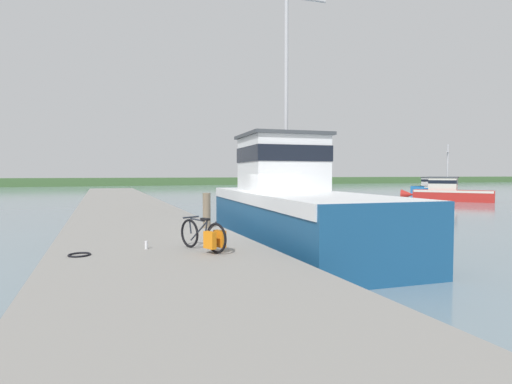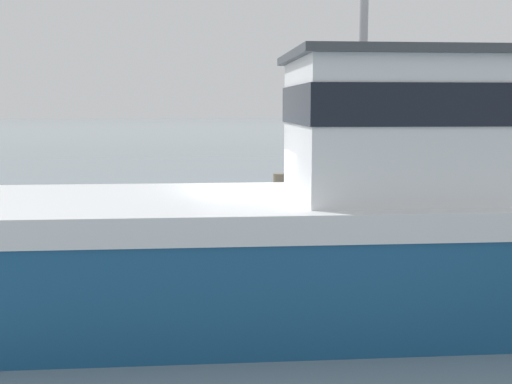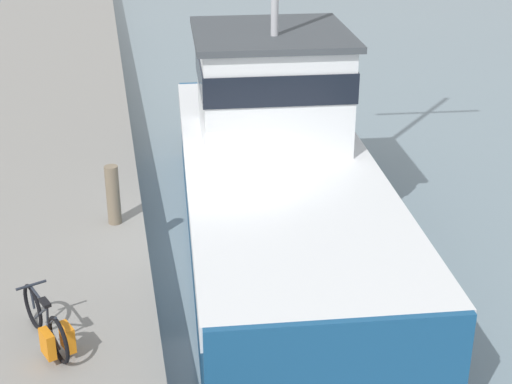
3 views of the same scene
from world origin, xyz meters
name	(u,v)px [view 3 (image 3 of 3)]	position (x,y,z in m)	size (l,w,h in m)	color
ground_plane	(216,262)	(0.00, 0.00, 0.00)	(320.00, 320.00, 0.00)	gray
dock_pier	(9,263)	(-3.73, 0.00, 0.37)	(4.91, 80.00, 0.75)	gray
fishing_boat_main	(275,171)	(1.31, 0.82, 1.43)	(4.28, 12.81, 10.54)	navy
bicycle_touring	(49,327)	(-2.80, -3.33, 1.09)	(0.81, 1.58, 0.75)	black
mooring_post	(113,195)	(-1.81, 0.53, 1.32)	(0.25, 0.25, 1.14)	#756651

